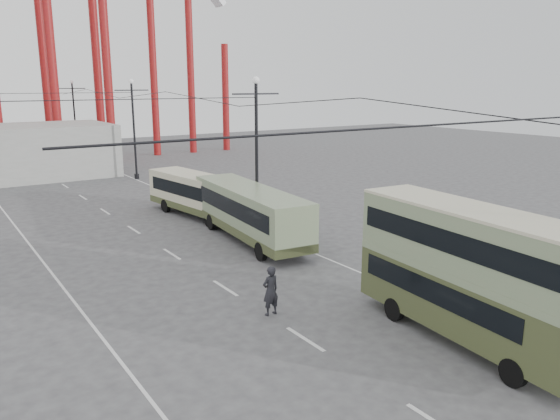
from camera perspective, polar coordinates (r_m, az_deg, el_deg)
ground at (r=18.02m, az=13.28°, el=-16.92°), size 160.00×160.00×0.00m
road_markings at (r=33.19m, az=-13.50°, el=-2.84°), size 12.52×120.00×0.01m
lamp_post_mid at (r=33.52m, az=-2.46°, el=5.83°), size 3.20×0.44×9.32m
lamp_post_far at (r=53.44m, az=-15.01°, el=8.11°), size 3.20×0.44×9.32m
lamp_post_distant at (r=74.54m, az=-20.66°, el=9.01°), size 3.20×0.44×9.32m
double_decker_bus at (r=19.96m, az=19.11°, el=-5.77°), size 3.03×9.15×4.82m
single_decker_green at (r=31.41m, az=-3.16°, el=-0.12°), size 3.57×11.11×3.09m
single_decker_cream at (r=37.58m, az=-8.63°, el=1.74°), size 3.45×9.40×2.85m
pedestrian at (r=21.55m, az=-1.00°, el=-8.43°), size 0.76×0.53×2.00m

